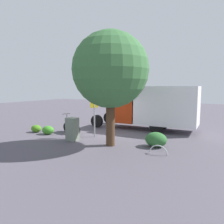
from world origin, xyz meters
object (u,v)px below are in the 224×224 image
(utility_cabinet, at_px, (72,129))
(box_truck_near, at_px, (153,106))
(motorcycle, at_px, (72,125))
(stop_sign, at_px, (94,103))
(street_tree, at_px, (110,70))
(bike_rack_hoop, at_px, (158,154))

(utility_cabinet, bearing_deg, box_truck_near, -120.75)
(motorcycle, bearing_deg, box_truck_near, -122.18)
(stop_sign, relative_size, street_tree, 0.53)
(box_truck_near, height_order, motorcycle, box_truck_near)
(box_truck_near, xyz_separation_m, stop_sign, (2.33, 3.69, 0.35))
(box_truck_near, xyz_separation_m, bike_rack_hoop, (-1.92, 5.10, -1.62))
(street_tree, height_order, bike_rack_hoop, street_tree)
(motorcycle, distance_m, bike_rack_hoop, 6.34)
(box_truck_near, bearing_deg, motorcycle, 38.08)
(motorcycle, xyz_separation_m, bike_rack_hoop, (-6.11, 1.61, -0.52))
(box_truck_near, distance_m, utility_cabinet, 5.84)
(box_truck_near, height_order, bike_rack_hoop, box_truck_near)
(street_tree, bearing_deg, motorcycle, -20.68)
(stop_sign, bearing_deg, box_truck_near, -122.30)
(street_tree, relative_size, utility_cabinet, 4.48)
(motorcycle, height_order, street_tree, street_tree)
(street_tree, bearing_deg, box_truck_near, -97.18)
(box_truck_near, distance_m, bike_rack_hoop, 5.69)
(street_tree, bearing_deg, bike_rack_hoop, 174.05)
(motorcycle, bearing_deg, bike_rack_hoop, -176.81)
(box_truck_near, distance_m, street_tree, 5.31)
(box_truck_near, bearing_deg, bike_rack_hoop, 108.87)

